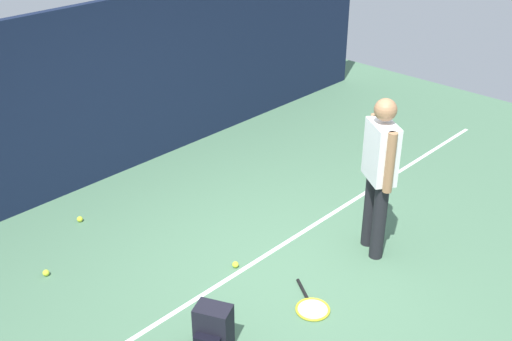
# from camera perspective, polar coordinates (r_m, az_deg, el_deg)

# --- Properties ---
(ground_plane) EXTENTS (12.00, 12.00, 0.00)m
(ground_plane) POSITION_cam_1_polar(r_m,az_deg,el_deg) (6.38, 2.64, -9.13)
(ground_plane) COLOR #4C7556
(back_fence) EXTENTS (10.00, 0.10, 2.20)m
(back_fence) POSITION_cam_1_polar(r_m,az_deg,el_deg) (7.89, -13.92, 6.74)
(back_fence) COLOR #141E38
(back_fence) RESTS_ON ground
(court_line) EXTENTS (9.00, 0.05, 0.00)m
(court_line) POSITION_cam_1_polar(r_m,az_deg,el_deg) (6.56, 0.47, -7.94)
(court_line) COLOR white
(court_line) RESTS_ON ground
(tennis_player) EXTENTS (0.41, 0.45, 1.70)m
(tennis_player) POSITION_cam_1_polar(r_m,az_deg,el_deg) (6.30, 11.14, 0.18)
(tennis_player) COLOR black
(tennis_player) RESTS_ON ground
(tennis_racket) EXTENTS (0.48, 0.61, 0.03)m
(tennis_racket) POSITION_cam_1_polar(r_m,az_deg,el_deg) (5.96, 5.07, -12.25)
(tennis_racket) COLOR black
(tennis_racket) RESTS_ON ground
(backpack) EXTENTS (0.36, 0.36, 0.44)m
(backpack) POSITION_cam_1_polar(r_m,az_deg,el_deg) (5.42, -3.93, -14.27)
(backpack) COLOR black
(backpack) RESTS_ON ground
(tennis_ball_by_fence) EXTENTS (0.07, 0.07, 0.07)m
(tennis_ball_by_fence) POSITION_cam_1_polar(r_m,az_deg,el_deg) (7.40, -15.69, -4.27)
(tennis_ball_by_fence) COLOR #CCE033
(tennis_ball_by_fence) RESTS_ON ground
(tennis_ball_mid_court) EXTENTS (0.07, 0.07, 0.07)m
(tennis_ball_mid_court) POSITION_cam_1_polar(r_m,az_deg,el_deg) (6.42, -1.88, -8.52)
(tennis_ball_mid_court) COLOR #CCE033
(tennis_ball_mid_court) RESTS_ON ground
(tennis_ball_far_left) EXTENTS (0.07, 0.07, 0.07)m
(tennis_ball_far_left) POSITION_cam_1_polar(r_m,az_deg,el_deg) (6.64, -18.52, -8.79)
(tennis_ball_far_left) COLOR #CCE033
(tennis_ball_far_left) RESTS_ON ground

